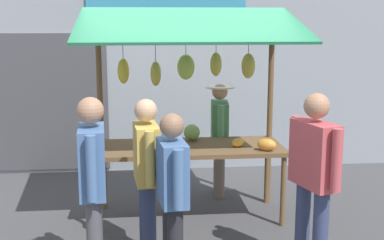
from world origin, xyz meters
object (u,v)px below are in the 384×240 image
at_px(vendor_with_sunhat, 219,131).
at_px(market_stall, 191,90).
at_px(shopper_in_grey_tee, 172,189).
at_px(shopper_in_striped_shirt, 314,170).
at_px(shopper_with_shopping_bag, 93,178).
at_px(shopper_with_ponytail, 147,168).

bearing_deg(vendor_with_sunhat, market_stall, -26.77).
height_order(market_stall, shopper_in_grey_tee, market_stall).
distance_m(vendor_with_sunhat, shopper_in_striped_shirt, 2.33).
bearing_deg(vendor_with_sunhat, shopper_in_striped_shirt, 18.91).
relative_size(market_stall, shopper_in_striped_shirt, 1.46).
distance_m(market_stall, shopper_in_grey_tee, 1.80).
bearing_deg(shopper_in_striped_shirt, vendor_with_sunhat, -3.47).
xyz_separation_m(market_stall, shopper_in_striped_shirt, (-0.98, 1.55, -0.54)).
height_order(vendor_with_sunhat, shopper_with_shopping_bag, shopper_with_shopping_bag).
height_order(shopper_with_ponytail, shopper_with_shopping_bag, shopper_with_shopping_bag).
bearing_deg(market_stall, shopper_with_ponytail, 64.28).
xyz_separation_m(vendor_with_sunhat, shopper_in_grey_tee, (0.77, 2.37, 0.01)).
bearing_deg(vendor_with_sunhat, shopper_with_shopping_bag, -26.78).
relative_size(shopper_in_striped_shirt, shopper_with_ponytail, 1.06).
distance_m(market_stall, shopper_with_ponytail, 1.37).
height_order(shopper_in_grey_tee, shopper_with_shopping_bag, shopper_with_shopping_bag).
xyz_separation_m(vendor_with_sunhat, shopper_with_shopping_bag, (1.46, 2.29, 0.11)).
relative_size(vendor_with_sunhat, shopper_with_shopping_bag, 0.89).
bearing_deg(shopper_with_shopping_bag, shopper_in_striped_shirt, -93.43).
height_order(shopper_in_grey_tee, shopper_with_ponytail, shopper_with_ponytail).
distance_m(market_stall, shopper_in_striped_shirt, 1.91).
bearing_deg(shopper_in_striped_shirt, shopper_in_grey_tee, 78.00).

